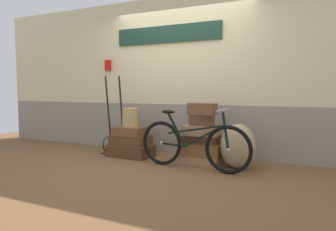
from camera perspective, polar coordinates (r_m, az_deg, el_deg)
The scene contains 15 objects.
ground at distance 4.77m, azimuth -1.28°, elevation -9.11°, with size 10.16×5.20×0.06m, color brown.
station_building at distance 5.40m, azimuth 2.85°, elevation 7.46°, with size 8.16×0.74×2.73m.
suitcase_0 at distance 5.22m, azimuth -6.95°, elevation -6.51°, with size 0.72×0.46×0.20m, color #4C2D19.
suitcase_1 at distance 5.23m, azimuth -6.95°, elevation -4.51°, with size 0.63×0.42×0.16m, color brown.
suitcase_2 at distance 5.18m, azimuth -7.11°, elevation -2.91°, with size 0.53×0.36×0.15m, color brown.
suitcase_3 at distance 4.72m, azimuth 5.95°, elevation -8.15°, with size 0.67×0.38×0.12m, color #9E754C.
suitcase_4 at distance 4.66m, azimuth 6.20°, elevation -6.34°, with size 0.61×0.33×0.19m, color brown.
suitcase_5 at distance 4.67m, azimuth 6.39°, elevation -4.37°, with size 0.53×0.32×0.12m, color #4C2D19.
suitcase_6 at distance 4.61m, azimuth 6.20°, elevation -2.78°, with size 0.52×0.30×0.15m, color #9E754C.
suitcase_7 at distance 4.61m, azimuth 6.32°, elevation -0.84°, with size 0.35×0.21×0.16m, color brown.
suitcase_8 at distance 4.57m, azimuth 6.38°, elevation 1.21°, with size 0.40×0.22×0.17m, color brown.
wicker_basket at distance 5.17m, azimuth -7.03°, elevation -0.35°, with size 0.26×0.26×0.31m, color tan.
luggage_trolley at distance 5.51m, azimuth -9.91°, elevation -3.46°, with size 0.37×0.36×1.35m.
burlap_sack at distance 4.48m, azimuth 12.87°, elevation -5.60°, with size 0.50×0.43×0.64m, color tan.
bicycle at distance 4.33m, azimuth 4.58°, elevation -5.41°, with size 1.68×0.46×0.86m.
Camera 1 is at (2.08, -4.14, 1.11)m, focal length 32.71 mm.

